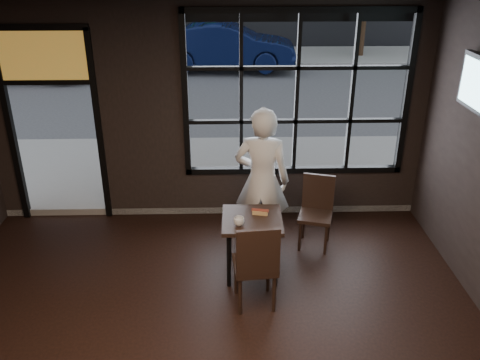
{
  "coord_description": "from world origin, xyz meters",
  "views": [
    {
      "loc": [
        0.26,
        -3.15,
        3.64
      ],
      "look_at": [
        0.4,
        2.2,
        1.15
      ],
      "focal_mm": 38.0,
      "sensor_mm": 36.0,
      "label": 1
    }
  ],
  "objects_px": {
    "cafe_table": "(252,246)",
    "navy_car": "(227,46)",
    "man": "(262,181)",
    "chair_near": "(255,262)"
  },
  "relations": [
    {
      "from": "cafe_table",
      "to": "navy_car",
      "type": "height_order",
      "value": "navy_car"
    },
    {
      "from": "cafe_table",
      "to": "man",
      "type": "distance_m",
      "value": 0.84
    },
    {
      "from": "man",
      "to": "cafe_table",
      "type": "bearing_deg",
      "value": 86.21
    },
    {
      "from": "chair_near",
      "to": "navy_car",
      "type": "height_order",
      "value": "navy_car"
    },
    {
      "from": "cafe_table",
      "to": "chair_near",
      "type": "bearing_deg",
      "value": -88.49
    },
    {
      "from": "cafe_table",
      "to": "chair_near",
      "type": "distance_m",
      "value": 0.59
    },
    {
      "from": "chair_near",
      "to": "man",
      "type": "height_order",
      "value": "man"
    },
    {
      "from": "chair_near",
      "to": "man",
      "type": "bearing_deg",
      "value": -102.74
    },
    {
      "from": "cafe_table",
      "to": "chair_near",
      "type": "relative_size",
      "value": 0.72
    },
    {
      "from": "chair_near",
      "to": "navy_car",
      "type": "xyz_separation_m",
      "value": [
        -0.27,
        11.34,
        0.27
      ]
    }
  ]
}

